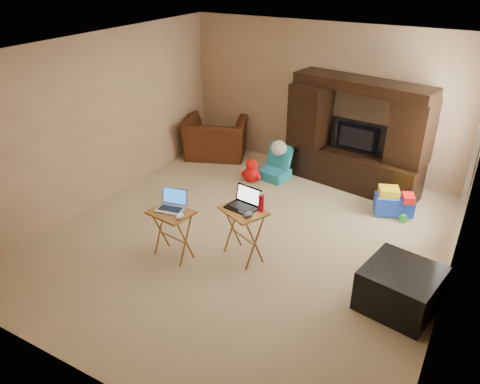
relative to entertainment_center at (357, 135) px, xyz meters
The scene contains 21 objects.
floor 2.54m from the entertainment_center, 107.91° to the right, with size 5.50×5.50×0.00m, color #C7B58A.
ceiling 2.88m from the entertainment_center, 107.91° to the right, with size 5.50×5.50×0.00m, color silver.
wall_back 0.95m from the entertainment_center, 146.58° to the left, with size 5.00×5.00×0.00m, color tan.
wall_front 5.08m from the entertainment_center, 98.31° to the right, with size 5.00×5.00×0.00m, color tan.
wall_left 3.96m from the entertainment_center, 144.96° to the right, with size 5.50×5.50×0.00m, color tan.
wall_right 2.90m from the entertainment_center, 52.05° to the right, with size 5.50×5.50×0.00m, color tan.
window_frame 1.94m from the entertainment_center, 22.53° to the right, with size 0.06×1.14×1.34m, color white.
entertainment_center is the anchor object (origin of this frame).
television 0.06m from the entertainment_center, 90.00° to the right, with size 0.90×0.12×0.52m, color black.
recliner 2.69m from the entertainment_center, behind, with size 1.14×0.99×0.74m, color #4A230F.
child_rocker 1.42m from the entertainment_center, 162.43° to the right, with size 0.43×0.50×0.58m, color teal, non-canonical shape.
plush_toy 1.80m from the entertainment_center, 155.53° to the right, with size 0.37×0.31×0.42m, color red, non-canonical shape.
push_toy 1.24m from the entertainment_center, 37.12° to the right, with size 0.56×0.40×0.42m, color blue, non-canonical shape.
ottoman 3.04m from the entertainment_center, 62.79° to the right, with size 0.75×0.75×0.48m, color black.
tray_table_left 3.42m from the entertainment_center, 113.53° to the right, with size 0.50×0.40×0.66m, color #915D23.
tray_table_right 2.79m from the entertainment_center, 101.97° to the right, with size 0.53×0.43×0.69m, color #A56528.
laptop_left 3.36m from the entertainment_center, 114.20° to the right, with size 0.34×0.28×0.24m, color #A4A4A8.
laptop_right 2.72m from the entertainment_center, 102.88° to the right, with size 0.36×0.30×0.24m, color black.
mouse_left 3.37m from the entertainment_center, 110.09° to the right, with size 0.08×0.13×0.05m, color white.
mouse_right 2.83m from the entertainment_center, 98.89° to the right, with size 0.09×0.14×0.06m, color #46454B.
water_bottle 2.62m from the entertainment_center, 98.06° to the right, with size 0.07×0.07×0.21m, color #B90B19.
Camera 1 is at (2.56, -4.72, 3.49)m, focal length 35.00 mm.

